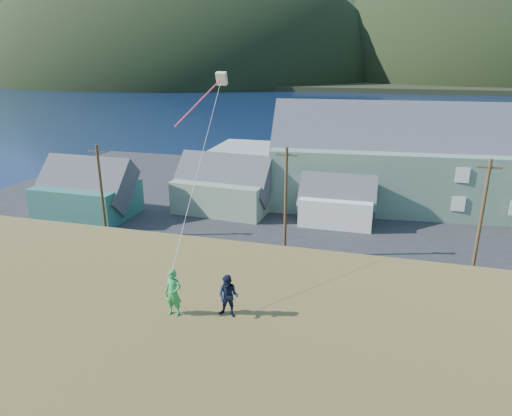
{
  "coord_description": "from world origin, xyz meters",
  "views": [
    {
      "loc": [
        7.49,
        -31.5,
        15.59
      ],
      "look_at": [
        2.22,
        -12.16,
        8.8
      ],
      "focal_mm": 32.0,
      "sensor_mm": 36.0,
      "label": 1
    }
  ],
  "objects_px": {
    "wharf": "(292,153)",
    "shed_teal": "(87,191)",
    "shed_white": "(337,201)",
    "lodge": "(455,161)",
    "shed_palegreen_far": "(318,154)",
    "kite_flyer_green": "(173,293)",
    "kite_flyer_navy": "(228,296)",
    "shed_palegreen_near": "(224,186)"
  },
  "relations": [
    {
      "from": "shed_palegreen_far",
      "to": "kite_flyer_navy",
      "type": "distance_m",
      "value": 47.41
    },
    {
      "from": "shed_palegreen_far",
      "to": "kite_flyer_green",
      "type": "bearing_deg",
      "value": -92.27
    },
    {
      "from": "lodge",
      "to": "shed_palegreen_near",
      "type": "bearing_deg",
      "value": -167.41
    },
    {
      "from": "shed_white",
      "to": "shed_palegreen_far",
      "type": "bearing_deg",
      "value": 103.44
    },
    {
      "from": "lodge",
      "to": "kite_flyer_green",
      "type": "bearing_deg",
      "value": -115.25
    },
    {
      "from": "wharf",
      "to": "kite_flyer_navy",
      "type": "xyz_separation_m",
      "value": [
        9.07,
        -58.8,
        7.49
      ]
    },
    {
      "from": "shed_palegreen_near",
      "to": "kite_flyer_green",
      "type": "relative_size",
      "value": 6.28
    },
    {
      "from": "wharf",
      "to": "kite_flyer_navy",
      "type": "distance_m",
      "value": 59.97
    },
    {
      "from": "kite_flyer_green",
      "to": "kite_flyer_navy",
      "type": "bearing_deg",
      "value": 14.85
    },
    {
      "from": "shed_white",
      "to": "kite_flyer_navy",
      "type": "relative_size",
      "value": 4.87
    },
    {
      "from": "kite_flyer_green",
      "to": "wharf",
      "type": "bearing_deg",
      "value": 99.33
    },
    {
      "from": "wharf",
      "to": "shed_palegreen_near",
      "type": "distance_m",
      "value": 28.91
    },
    {
      "from": "wharf",
      "to": "shed_palegreen_far",
      "type": "relative_size",
      "value": 2.19
    },
    {
      "from": "shed_teal",
      "to": "kite_flyer_green",
      "type": "bearing_deg",
      "value": -48.52
    },
    {
      "from": "shed_white",
      "to": "kite_flyer_green",
      "type": "relative_size",
      "value": 4.43
    },
    {
      "from": "shed_teal",
      "to": "shed_white",
      "type": "height_order",
      "value": "shed_teal"
    },
    {
      "from": "lodge",
      "to": "shed_palegreen_far",
      "type": "bearing_deg",
      "value": 142.56
    },
    {
      "from": "shed_teal",
      "to": "kite_flyer_navy",
      "type": "bearing_deg",
      "value": -45.77
    },
    {
      "from": "shed_teal",
      "to": "shed_palegreen_far",
      "type": "distance_m",
      "value": 29.92
    },
    {
      "from": "wharf",
      "to": "kite_flyer_navy",
      "type": "relative_size",
      "value": 17.46
    },
    {
      "from": "kite_flyer_green",
      "to": "kite_flyer_navy",
      "type": "relative_size",
      "value": 1.1
    },
    {
      "from": "lodge",
      "to": "kite_flyer_green",
      "type": "xyz_separation_m",
      "value": [
        -13.92,
        -37.63,
        2.93
      ]
    },
    {
      "from": "shed_palegreen_far",
      "to": "kite_flyer_green",
      "type": "height_order",
      "value": "kite_flyer_green"
    },
    {
      "from": "kite_flyer_green",
      "to": "lodge",
      "type": "bearing_deg",
      "value": 72.02
    },
    {
      "from": "kite_flyer_green",
      "to": "shed_palegreen_near",
      "type": "bearing_deg",
      "value": 108.57
    },
    {
      "from": "shed_palegreen_far",
      "to": "shed_palegreen_near",
      "type": "bearing_deg",
      "value": -117.55
    },
    {
      "from": "shed_palegreen_near",
      "to": "shed_palegreen_far",
      "type": "height_order",
      "value": "shed_palegreen_far"
    },
    {
      "from": "shed_palegreen_near",
      "to": "kite_flyer_navy",
      "type": "relative_size",
      "value": 6.91
    },
    {
      "from": "lodge",
      "to": "shed_palegreen_far",
      "type": "distance_m",
      "value": 18.38
    },
    {
      "from": "shed_teal",
      "to": "kite_flyer_green",
      "type": "xyz_separation_m",
      "value": [
        21.42,
        -25.14,
        5.3
      ]
    },
    {
      "from": "shed_white",
      "to": "kite_flyer_green",
      "type": "height_order",
      "value": "kite_flyer_green"
    },
    {
      "from": "lodge",
      "to": "kite_flyer_navy",
      "type": "bearing_deg",
      "value": -112.99
    },
    {
      "from": "shed_teal",
      "to": "shed_white",
      "type": "xyz_separation_m",
      "value": [
        24.22,
        4.65,
        -0.49
      ]
    },
    {
      "from": "wharf",
      "to": "shed_white",
      "type": "height_order",
      "value": "shed_white"
    },
    {
      "from": "shed_white",
      "to": "kite_flyer_green",
      "type": "distance_m",
      "value": 30.47
    },
    {
      "from": "shed_palegreen_far",
      "to": "kite_flyer_green",
      "type": "relative_size",
      "value": 7.25
    },
    {
      "from": "lodge",
      "to": "kite_flyer_navy",
      "type": "xyz_separation_m",
      "value": [
        -12.12,
        -37.23,
        2.85
      ]
    },
    {
      "from": "lodge",
      "to": "shed_palegreen_near",
      "type": "xyz_separation_m",
      "value": [
        -22.79,
        -7.2,
        -2.39
      ]
    },
    {
      "from": "wharf",
      "to": "lodge",
      "type": "distance_m",
      "value": 30.6
    },
    {
      "from": "shed_palegreen_near",
      "to": "shed_palegreen_far",
      "type": "xyz_separation_m",
      "value": [
        7.4,
        17.01,
        0.25
      ]
    },
    {
      "from": "wharf",
      "to": "shed_teal",
      "type": "relative_size",
      "value": 2.77
    },
    {
      "from": "shed_teal",
      "to": "shed_white",
      "type": "bearing_deg",
      "value": 11.89
    }
  ]
}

